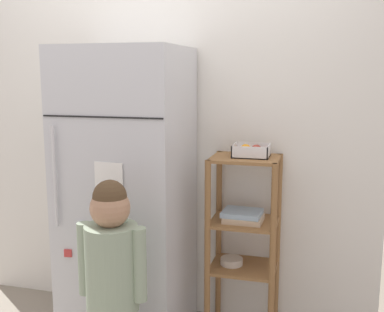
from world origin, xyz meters
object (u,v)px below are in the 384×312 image
(pantry_shelf_unit, at_px, (243,230))
(fruit_bin, at_px, (252,151))
(refrigerator, at_px, (128,195))
(child_standing, at_px, (112,267))

(pantry_shelf_unit, relative_size, fruit_bin, 5.35)
(refrigerator, relative_size, child_standing, 1.58)
(child_standing, xyz_separation_m, pantry_shelf_unit, (0.53, 0.71, 0.00))
(refrigerator, bearing_deg, fruit_bin, 12.31)
(fruit_bin, bearing_deg, child_standing, -128.33)
(pantry_shelf_unit, bearing_deg, fruit_bin, 18.73)
(refrigerator, xyz_separation_m, child_standing, (0.15, -0.57, -0.21))
(refrigerator, height_order, child_standing, refrigerator)
(refrigerator, distance_m, fruit_bin, 0.79)
(refrigerator, distance_m, child_standing, 0.62)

